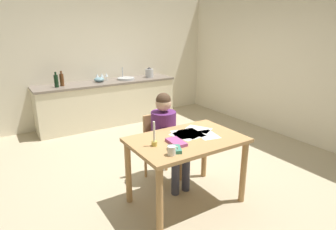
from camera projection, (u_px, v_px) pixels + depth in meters
ground_plane at (164, 165)px, 4.33m from camera, size 5.20×5.20×0.04m
wall_back at (99, 60)px, 6.04m from camera, size 5.20×0.12×2.60m
wall_right at (284, 65)px, 5.27m from camera, size 0.12×5.20×2.60m
kitchen_counter at (108, 103)px, 6.00m from camera, size 2.88×0.64×0.90m
dining_table at (186, 149)px, 3.21m from camera, size 1.24×0.82×0.80m
chair_at_table at (160, 144)px, 3.81m from camera, size 0.41×0.41×0.87m
person_seated at (166, 134)px, 3.64m from camera, size 0.33×0.60×1.19m
coffee_mug at (172, 150)px, 2.75m from camera, size 0.12×0.08×0.09m
candlestick at (154, 139)px, 2.95m from camera, size 0.06×0.06×0.27m
book_magazine at (176, 142)px, 3.02m from camera, size 0.15×0.25×0.03m
book_cookery at (175, 149)px, 2.84m from camera, size 0.18×0.21×0.03m
paper_letter at (198, 129)px, 3.45m from camera, size 0.33×0.36×0.00m
paper_bill at (183, 134)px, 3.29m from camera, size 0.27×0.34×0.00m
paper_envelope at (207, 135)px, 3.27m from camera, size 0.26×0.33×0.00m
paper_receipt at (184, 136)px, 3.25m from camera, size 0.28×0.34×0.00m
paper_notice at (192, 134)px, 3.30m from camera, size 0.23×0.31×0.00m
paper_flyer at (191, 133)px, 3.33m from camera, size 0.23×0.31×0.00m
sink_unit at (126, 78)px, 6.08m from camera, size 0.36×0.36×0.24m
bottle_oil at (56, 81)px, 5.28m from camera, size 0.08×0.08×0.29m
bottle_vinegar at (62, 80)px, 5.40m from camera, size 0.08×0.08×0.28m
mixing_bowl at (99, 80)px, 5.82m from camera, size 0.21×0.21×0.09m
stovetop_kettle at (149, 73)px, 6.35m from camera, size 0.18×0.18×0.22m
wine_glass_near_sink at (107, 75)px, 5.99m from camera, size 0.07×0.07×0.15m
wine_glass_by_kettle at (102, 75)px, 5.94m from camera, size 0.07×0.07×0.15m
wine_glass_back_left at (97, 76)px, 5.88m from camera, size 0.07×0.07×0.15m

